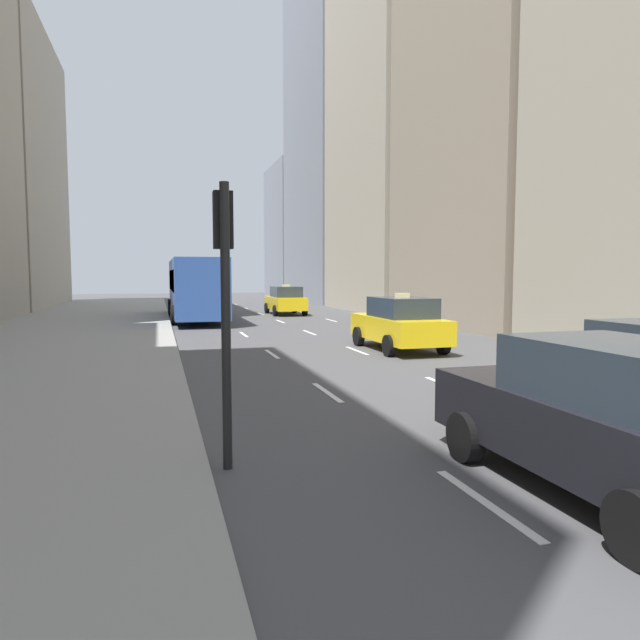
% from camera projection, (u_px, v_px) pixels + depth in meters
% --- Properties ---
extents(sidewalk_left, '(8.00, 66.00, 0.15)m').
position_uv_depth(sidewalk_left, '(69.00, 335.00, 22.52)').
color(sidewalk_left, gray).
rests_on(sidewalk_left, ground).
extents(lane_markings, '(5.72, 56.00, 0.01)m').
position_uv_depth(lane_markings, '(330.00, 340.00, 21.31)').
color(lane_markings, white).
rests_on(lane_markings, ground).
extents(building_row_right, '(6.00, 72.31, 35.29)m').
position_uv_depth(building_row_right, '(443.00, 26.00, 31.58)').
color(building_row_right, slate).
rests_on(building_row_right, ground).
extents(taxi_lead, '(2.02, 4.40, 1.87)m').
position_uv_depth(taxi_lead, '(285.00, 300.00, 35.13)').
color(taxi_lead, yellow).
rests_on(taxi_lead, ground).
extents(taxi_third, '(2.02, 4.40, 1.87)m').
position_uv_depth(taxi_third, '(399.00, 323.00, 18.57)').
color(taxi_third, yellow).
rests_on(taxi_third, ground).
extents(sedan_silver_behind, '(2.02, 4.56, 1.75)m').
position_uv_depth(sedan_silver_behind, '(609.00, 418.00, 6.28)').
color(sedan_silver_behind, black).
rests_on(sedan_silver_behind, ground).
extents(city_bus, '(2.80, 11.61, 3.25)m').
position_uv_depth(city_bus, '(195.00, 287.00, 30.98)').
color(city_bus, '#2D519E').
rests_on(city_bus, ground).
extents(traffic_light_pole, '(0.24, 0.42, 3.60)m').
position_uv_depth(traffic_light_pole, '(225.00, 279.00, 7.16)').
color(traffic_light_pole, black).
rests_on(traffic_light_pole, ground).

